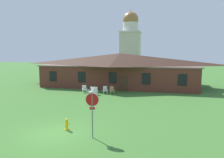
{
  "coord_description": "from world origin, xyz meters",
  "views": [
    {
      "loc": [
        6.45,
        -11.12,
        5.02
      ],
      "look_at": [
        1.47,
        9.41,
        2.43
      ],
      "focal_mm": 32.59,
      "sensor_mm": 36.0,
      "label": 1
    }
  ],
  "objects_px": {
    "stop_sign": "(92,106)",
    "lawn_chair_left_end": "(95,91)",
    "lawn_chair_right_end": "(112,90)",
    "lawn_chair_by_porch": "(84,89)",
    "lawn_chair_middle": "(105,90)",
    "fire_hydrant": "(67,124)",
    "lawn_chair_near_door": "(91,91)"
  },
  "relations": [
    {
      "from": "lawn_chair_right_end",
      "to": "fire_hydrant",
      "type": "xyz_separation_m",
      "value": [
        -0.0,
        -12.75,
        -0.12
      ]
    },
    {
      "from": "lawn_chair_left_end",
      "to": "lawn_chair_middle",
      "type": "xyz_separation_m",
      "value": [
        0.98,
        1.03,
        0.0
      ]
    },
    {
      "from": "stop_sign",
      "to": "lawn_chair_left_end",
      "type": "bearing_deg",
      "value": 107.55
    },
    {
      "from": "lawn_chair_by_porch",
      "to": "lawn_chair_near_door",
      "type": "xyz_separation_m",
      "value": [
        1.3,
        -1.05,
        0.0
      ]
    },
    {
      "from": "lawn_chair_middle",
      "to": "fire_hydrant",
      "type": "height_order",
      "value": "lawn_chair_middle"
    },
    {
      "from": "stop_sign",
      "to": "lawn_chair_middle",
      "type": "distance_m",
      "value": 13.93
    },
    {
      "from": "lawn_chair_right_end",
      "to": "fire_hydrant",
      "type": "distance_m",
      "value": 12.75
    },
    {
      "from": "lawn_chair_by_porch",
      "to": "lawn_chair_right_end",
      "type": "height_order",
      "value": "same"
    },
    {
      "from": "lawn_chair_right_end",
      "to": "lawn_chair_by_porch",
      "type": "bearing_deg",
      "value": 179.58
    },
    {
      "from": "stop_sign",
      "to": "fire_hydrant",
      "type": "height_order",
      "value": "stop_sign"
    },
    {
      "from": "lawn_chair_right_end",
      "to": "fire_hydrant",
      "type": "height_order",
      "value": "lawn_chair_right_end"
    },
    {
      "from": "stop_sign",
      "to": "fire_hydrant",
      "type": "relative_size",
      "value": 3.48
    },
    {
      "from": "lawn_chair_near_door",
      "to": "lawn_chair_right_end",
      "type": "xyz_separation_m",
      "value": [
        2.42,
        1.02,
        0.0
      ]
    },
    {
      "from": "lawn_chair_middle",
      "to": "lawn_chair_right_end",
      "type": "relative_size",
      "value": 1.0
    },
    {
      "from": "lawn_chair_by_porch",
      "to": "fire_hydrant",
      "type": "distance_m",
      "value": 13.31
    },
    {
      "from": "lawn_chair_by_porch",
      "to": "fire_hydrant",
      "type": "height_order",
      "value": "lawn_chair_by_porch"
    },
    {
      "from": "lawn_chair_middle",
      "to": "lawn_chair_left_end",
      "type": "bearing_deg",
      "value": -133.77
    },
    {
      "from": "fire_hydrant",
      "to": "lawn_chair_by_porch",
      "type": "bearing_deg",
      "value": 106.25
    },
    {
      "from": "lawn_chair_by_porch",
      "to": "lawn_chair_near_door",
      "type": "height_order",
      "value": "same"
    },
    {
      "from": "lawn_chair_middle",
      "to": "fire_hydrant",
      "type": "distance_m",
      "value": 12.75
    },
    {
      "from": "lawn_chair_left_end",
      "to": "lawn_chair_right_end",
      "type": "bearing_deg",
      "value": 29.39
    },
    {
      "from": "lawn_chair_left_end",
      "to": "lawn_chair_right_end",
      "type": "xyz_separation_m",
      "value": [
        1.87,
        1.05,
        0.0
      ]
    },
    {
      "from": "lawn_chair_near_door",
      "to": "stop_sign",
      "type": "bearing_deg",
      "value": -70.21
    },
    {
      "from": "lawn_chair_middle",
      "to": "lawn_chair_right_end",
      "type": "xyz_separation_m",
      "value": [
        0.88,
        0.02,
        0.0
      ]
    },
    {
      "from": "stop_sign",
      "to": "lawn_chair_middle",
      "type": "relative_size",
      "value": 2.87
    },
    {
      "from": "stop_sign",
      "to": "lawn_chair_left_end",
      "type": "xyz_separation_m",
      "value": [
        -3.95,
        12.5,
        -1.46
      ]
    },
    {
      "from": "lawn_chair_left_end",
      "to": "lawn_chair_middle",
      "type": "distance_m",
      "value": 1.42
    },
    {
      "from": "fire_hydrant",
      "to": "lawn_chair_middle",
      "type": "bearing_deg",
      "value": 93.95
    },
    {
      "from": "stop_sign",
      "to": "lawn_chair_near_door",
      "type": "bearing_deg",
      "value": 109.79
    },
    {
      "from": "lawn_chair_near_door",
      "to": "lawn_chair_middle",
      "type": "bearing_deg",
      "value": 32.97
    },
    {
      "from": "stop_sign",
      "to": "lawn_chair_middle",
      "type": "bearing_deg",
      "value": 102.38
    },
    {
      "from": "lawn_chair_right_end",
      "to": "stop_sign",
      "type": "bearing_deg",
      "value": -81.24
    }
  ]
}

